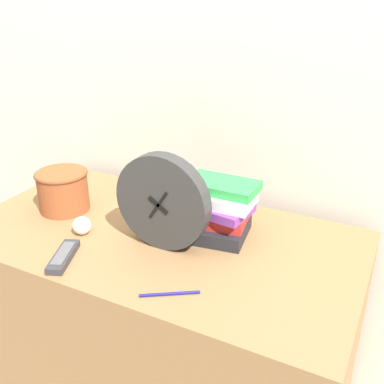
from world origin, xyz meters
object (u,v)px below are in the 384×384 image
crumpled_paper_ball (82,226)px  basket (63,189)px  book_stack (217,210)px  tv_remote (63,256)px  desk_clock (162,202)px  pen (170,294)px

crumpled_paper_ball → basket: bearing=146.7°
book_stack → tv_remote: book_stack is taller
basket → tv_remote: size_ratio=1.08×
desk_clock → book_stack: size_ratio=1.19×
book_stack → desk_clock: bearing=-128.1°
desk_clock → crumpled_paper_ball: (-0.26, -0.05, -0.12)m
book_stack → tv_remote: (-0.32, -0.33, -0.07)m
tv_remote → crumpled_paper_ball: size_ratio=2.87×
desk_clock → tv_remote: (-0.21, -0.19, -0.13)m
book_stack → pen: book_stack is taller
desk_clock → basket: size_ratio=1.63×
desk_clock → basket: (-0.42, 0.06, -0.07)m
book_stack → crumpled_paper_ball: 0.42m
crumpled_paper_ball → pen: crumpled_paper_ball is taller
basket → tv_remote: bearing=-49.5°
desk_clock → basket: desk_clock is taller
tv_remote → basket: bearing=130.5°
basket → crumpled_paper_ball: basket is taller
tv_remote → pen: bearing=-0.6°
desk_clock → book_stack: desk_clock is taller
crumpled_paper_ball → pen: 0.42m
desk_clock → pen: bearing=-55.9°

